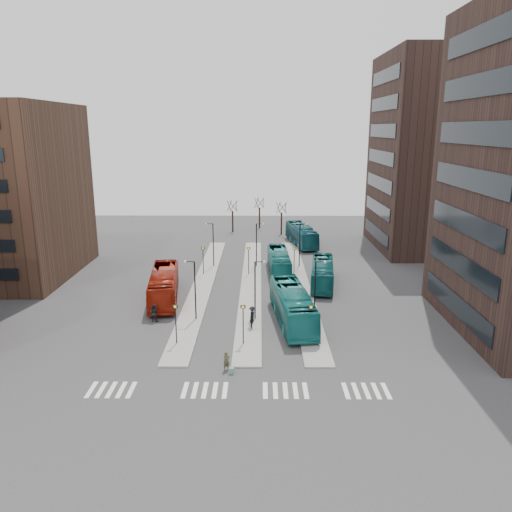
{
  "coord_description": "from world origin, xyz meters",
  "views": [
    {
      "loc": [
        3.08,
        -29.43,
        18.98
      ],
      "look_at": [
        2.65,
        24.71,
        5.0
      ],
      "focal_mm": 35.0,
      "sensor_mm": 36.0,
      "label": 1
    }
  ],
  "objects_px": {
    "suitcase": "(232,371)",
    "teal_bus_a": "(292,306)",
    "teal_bus_c": "(322,273)",
    "red_bus": "(164,285)",
    "teal_bus_b": "(279,262)",
    "commuter_c": "(252,315)",
    "commuter_b": "(252,320)",
    "traveller": "(226,361)",
    "teal_bus_d": "(301,235)",
    "commuter_a": "(154,313)"
  },
  "relations": [
    {
      "from": "suitcase",
      "to": "commuter_a",
      "type": "distance_m",
      "value": 13.82
    },
    {
      "from": "teal_bus_c",
      "to": "suitcase",
      "type": "bearing_deg",
      "value": -106.04
    },
    {
      "from": "teal_bus_a",
      "to": "commuter_b",
      "type": "distance_m",
      "value": 4.52
    },
    {
      "from": "suitcase",
      "to": "teal_bus_a",
      "type": "relative_size",
      "value": 0.04
    },
    {
      "from": "commuter_b",
      "to": "teal_bus_b",
      "type": "bearing_deg",
      "value": -3.48
    },
    {
      "from": "teal_bus_c",
      "to": "commuter_a",
      "type": "relative_size",
      "value": 5.9
    },
    {
      "from": "teal_bus_c",
      "to": "commuter_c",
      "type": "distance_m",
      "value": 15.08
    },
    {
      "from": "red_bus",
      "to": "teal_bus_a",
      "type": "relative_size",
      "value": 0.98
    },
    {
      "from": "teal_bus_b",
      "to": "teal_bus_d",
      "type": "relative_size",
      "value": 0.92
    },
    {
      "from": "teal_bus_b",
      "to": "commuter_b",
      "type": "xyz_separation_m",
      "value": [
        -3.31,
        -19.36,
        -0.6
      ]
    },
    {
      "from": "red_bus",
      "to": "suitcase",
      "type": "bearing_deg",
      "value": -71.34
    },
    {
      "from": "teal_bus_b",
      "to": "teal_bus_c",
      "type": "relative_size",
      "value": 1.0
    },
    {
      "from": "teal_bus_b",
      "to": "traveller",
      "type": "distance_m",
      "value": 28.28
    },
    {
      "from": "commuter_b",
      "to": "commuter_c",
      "type": "xyz_separation_m",
      "value": [
        -0.02,
        1.69,
        -0.07
      ]
    },
    {
      "from": "red_bus",
      "to": "teal_bus_d",
      "type": "bearing_deg",
      "value": 49.66
    },
    {
      "from": "teal_bus_b",
      "to": "teal_bus_c",
      "type": "xyz_separation_m",
      "value": [
        5.18,
        -5.24,
        -0.0
      ]
    },
    {
      "from": "suitcase",
      "to": "traveller",
      "type": "height_order",
      "value": "traveller"
    },
    {
      "from": "suitcase",
      "to": "traveller",
      "type": "xyz_separation_m",
      "value": [
        -0.44,
        0.57,
        0.55
      ]
    },
    {
      "from": "commuter_b",
      "to": "teal_bus_d",
      "type": "bearing_deg",
      "value": -5.77
    },
    {
      "from": "teal_bus_a",
      "to": "teal_bus_b",
      "type": "distance_m",
      "value": 17.46
    },
    {
      "from": "teal_bus_b",
      "to": "commuter_c",
      "type": "bearing_deg",
      "value": -102.54
    },
    {
      "from": "suitcase",
      "to": "teal_bus_d",
      "type": "bearing_deg",
      "value": 82.32
    },
    {
      "from": "teal_bus_b",
      "to": "commuter_a",
      "type": "bearing_deg",
      "value": -129.05
    },
    {
      "from": "teal_bus_a",
      "to": "traveller",
      "type": "distance_m",
      "value": 11.95
    },
    {
      "from": "suitcase",
      "to": "commuter_b",
      "type": "bearing_deg",
      "value": 84.5
    },
    {
      "from": "teal_bus_d",
      "to": "commuter_b",
      "type": "relative_size",
      "value": 6.44
    },
    {
      "from": "teal_bus_c",
      "to": "teal_bus_d",
      "type": "bearing_deg",
      "value": 99.45
    },
    {
      "from": "suitcase",
      "to": "teal_bus_b",
      "type": "relative_size",
      "value": 0.05
    },
    {
      "from": "teal_bus_d",
      "to": "suitcase",
      "type": "bearing_deg",
      "value": -111.39
    },
    {
      "from": "teal_bus_d",
      "to": "commuter_c",
      "type": "height_order",
      "value": "teal_bus_d"
    },
    {
      "from": "suitcase",
      "to": "commuter_c",
      "type": "height_order",
      "value": "commuter_c"
    },
    {
      "from": "suitcase",
      "to": "teal_bus_b",
      "type": "height_order",
      "value": "teal_bus_b"
    },
    {
      "from": "teal_bus_d",
      "to": "commuter_c",
      "type": "bearing_deg",
      "value": -112.53
    },
    {
      "from": "teal_bus_c",
      "to": "commuter_b",
      "type": "xyz_separation_m",
      "value": [
        -8.49,
        -14.12,
        -0.6
      ]
    },
    {
      "from": "red_bus",
      "to": "commuter_a",
      "type": "height_order",
      "value": "red_bus"
    },
    {
      "from": "suitcase",
      "to": "commuter_a",
      "type": "height_order",
      "value": "commuter_a"
    },
    {
      "from": "teal_bus_d",
      "to": "commuter_c",
      "type": "relative_size",
      "value": 6.97
    },
    {
      "from": "red_bus",
      "to": "teal_bus_b",
      "type": "xyz_separation_m",
      "value": [
        13.4,
        10.79,
        -0.19
      ]
    },
    {
      "from": "commuter_c",
      "to": "teal_bus_a",
      "type": "bearing_deg",
      "value": 95.59
    },
    {
      "from": "teal_bus_c",
      "to": "red_bus",
      "type": "bearing_deg",
      "value": -156.09
    },
    {
      "from": "traveller",
      "to": "red_bus",
      "type": "bearing_deg",
      "value": 83.57
    },
    {
      "from": "teal_bus_d",
      "to": "red_bus",
      "type": "bearing_deg",
      "value": -132.78
    },
    {
      "from": "red_bus",
      "to": "traveller",
      "type": "relative_size",
      "value": 7.69
    },
    {
      "from": "suitcase",
      "to": "commuter_b",
      "type": "relative_size",
      "value": 0.27
    },
    {
      "from": "teal_bus_c",
      "to": "traveller",
      "type": "relative_size",
      "value": 6.85
    },
    {
      "from": "teal_bus_a",
      "to": "commuter_c",
      "type": "xyz_separation_m",
      "value": [
        -4.03,
        -0.23,
        -0.9
      ]
    },
    {
      "from": "suitcase",
      "to": "red_bus",
      "type": "distance_m",
      "value": 19.61
    },
    {
      "from": "teal_bus_a",
      "to": "teal_bus_c",
      "type": "height_order",
      "value": "teal_bus_a"
    },
    {
      "from": "teal_bus_b",
      "to": "traveller",
      "type": "relative_size",
      "value": 6.85
    },
    {
      "from": "traveller",
      "to": "commuter_a",
      "type": "xyz_separation_m",
      "value": [
        -7.98,
        10.37,
        0.13
      ]
    }
  ]
}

